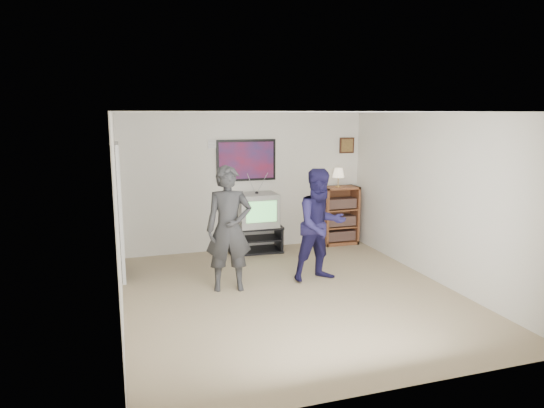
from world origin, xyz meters
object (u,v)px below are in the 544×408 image
crt_television (257,210)px  person_tall (229,229)px  bookshelf (339,215)px  person_short (321,225)px  media_stand (255,239)px

crt_television → person_tall: bearing=-117.0°
bookshelf → person_short: (-1.17, -1.81, 0.29)m
person_tall → media_stand: bearing=72.7°
crt_television → person_short: person_short is taller
media_stand → bookshelf: bookshelf is taller
bookshelf → person_tall: size_ratio=0.63×
media_stand → crt_television: size_ratio=1.41×
media_stand → crt_television: 0.54m
crt_television → media_stand: bearing=-179.7°
bookshelf → person_tall: bearing=-145.0°
person_tall → person_short: 1.39m
bookshelf → person_short: bearing=-123.0°
person_tall → bookshelf: bearing=44.0°
media_stand → person_short: (0.53, -1.76, 0.61)m
crt_television → person_tall: person_tall is taller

